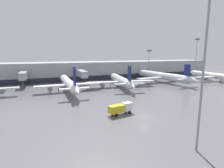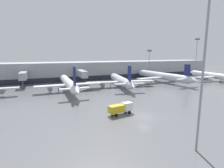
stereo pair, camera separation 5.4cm
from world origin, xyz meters
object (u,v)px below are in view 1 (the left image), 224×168
object	(u,v)px
parked_jet_4	(69,83)
apron_light_mast_2	(149,55)
parked_jet_3	(215,76)
traffic_cone_2	(221,84)
traffic_cone_1	(146,82)
apron_light_mast_0	(197,47)
service_truck_0	(121,108)
parked_jet_0	(162,76)
parked_jet_2	(121,81)
apron_light_mast_1	(208,24)

from	to	relation	value
parked_jet_4	apron_light_mast_2	xyz separation A→B (m)	(45.87, 19.44, 9.39)
parked_jet_3	apron_light_mast_2	world-z (taller)	apron_light_mast_2
parked_jet_4	traffic_cone_2	bearing A→B (deg)	-99.18
traffic_cone_2	apron_light_mast_2	distance (m)	36.46
parked_jet_4	traffic_cone_1	bearing A→B (deg)	-81.02
apron_light_mast_0	service_truck_0	bearing A→B (deg)	-147.05
traffic_cone_2	apron_light_mast_0	size ratio (longest dim) A/B	0.03
service_truck_0	traffic_cone_2	distance (m)	59.55
parked_jet_3	traffic_cone_2	xyz separation A→B (m)	(-5.56, -7.76, -2.39)
parked_jet_0	traffic_cone_1	distance (m)	8.30
parked_jet_2	parked_jet_4	bearing A→B (deg)	101.39
service_truck_0	apron_light_mast_0	xyz separation A→B (m)	(69.56, 45.09, 15.50)
parked_jet_0	traffic_cone_1	world-z (taller)	parked_jet_0
parked_jet_0	traffic_cone_1	bearing A→B (deg)	75.19
traffic_cone_2	apron_light_mast_2	size ratio (longest dim) A/B	0.04
parked_jet_0	service_truck_0	size ratio (longest dim) A/B	6.62
parked_jet_0	traffic_cone_1	size ratio (longest dim) A/B	55.60
service_truck_0	parked_jet_0	bearing A→B (deg)	31.41
parked_jet_0	service_truck_0	distance (m)	49.16
service_truck_0	traffic_cone_2	world-z (taller)	service_truck_0
apron_light_mast_1	apron_light_mast_2	world-z (taller)	apron_light_mast_1
apron_light_mast_1	apron_light_mast_0	bearing A→B (deg)	43.41
parked_jet_3	apron_light_mast_1	size ratio (longest dim) A/B	1.56
parked_jet_3	apron_light_mast_0	distance (m)	24.83
parked_jet_3	traffic_cone_1	xyz separation A→B (m)	(-33.56, 8.04, -2.34)
traffic_cone_1	apron_light_mast_1	distance (m)	59.65
parked_jet_0	apron_light_mast_2	size ratio (longest dim) A/B	2.58
parked_jet_2	service_truck_0	xyz separation A→B (m)	(-13.42, -29.11, -1.21)
parked_jet_3	apron_light_mast_1	bearing A→B (deg)	131.69
parked_jet_3	apron_light_mast_0	bearing A→B (deg)	-16.14
apron_light_mast_0	parked_jet_3	bearing A→B (deg)	-111.26
parked_jet_4	parked_jet_2	bearing A→B (deg)	-88.07
parked_jet_4	apron_light_mast_0	world-z (taller)	apron_light_mast_0
service_truck_0	traffic_cone_2	xyz separation A→B (m)	(56.63, 18.40, -1.16)
traffic_cone_1	apron_light_mast_0	distance (m)	45.49
apron_light_mast_0	apron_light_mast_2	xyz separation A→B (m)	(-30.96, 2.62, -4.63)
parked_jet_0	apron_light_mast_1	world-z (taller)	apron_light_mast_1
parked_jet_3	service_truck_0	distance (m)	67.48
parked_jet_0	service_truck_0	xyz separation A→B (m)	(-36.41, -32.99, -1.51)
parked_jet_0	traffic_cone_1	xyz separation A→B (m)	(-7.78, 1.21, -2.63)
service_truck_0	traffic_cone_1	distance (m)	44.62
parked_jet_2	apron_light_mast_1	size ratio (longest dim) A/B	1.46
traffic_cone_1	apron_light_mast_2	bearing A→B (deg)	53.59
parked_jet_2	parked_jet_3	bearing A→B (deg)	-84.40
parked_jet_2	traffic_cone_1	bearing A→B (deg)	-62.44
parked_jet_2	traffic_cone_2	xyz separation A→B (m)	(43.21, -10.71, -2.37)
parked_jet_0	traffic_cone_2	size ratio (longest dim) A/B	63.68
parked_jet_0	service_truck_0	bearing A→B (deg)	126.23
parked_jet_2	apron_light_mast_2	bearing A→B (deg)	-44.48
parked_jet_0	parked_jet_3	world-z (taller)	parked_jet_3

